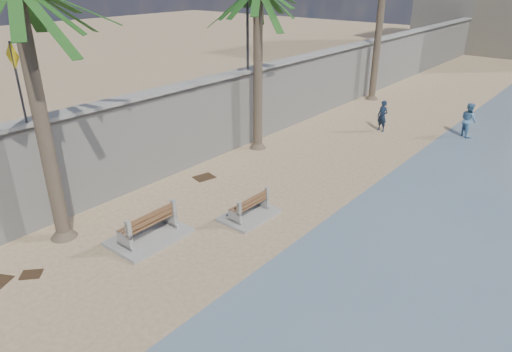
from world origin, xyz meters
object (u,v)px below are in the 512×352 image
Objects in this scene: bench_far at (249,207)px; person_a at (383,114)px; person_b at (469,118)px; bench_near at (148,227)px.

bench_far is 1.07× the size of person_a.
person_b reaches higher than person_a.
person_a is (-0.60, 11.64, 0.58)m from bench_far.
bench_far is at bearing -72.19° from person_a.
bench_near is at bearing 117.25° from person_b.
person_a is at bearing 92.93° from bench_far.
person_b reaches higher than bench_far.
person_b is at bearing 74.23° from bench_near.
bench_near is 1.21× the size of bench_far.
person_a is at bearing 70.52° from person_b.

